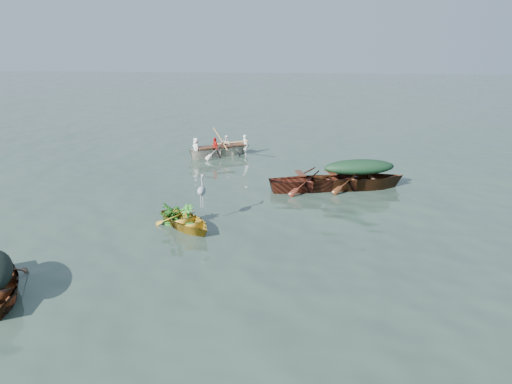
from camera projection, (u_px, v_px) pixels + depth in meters
ground at (251, 238)px, 12.73m from camera, size 140.00×140.00×0.00m
yellow_dinghy at (186, 227)px, 13.45m from camera, size 2.66×2.65×0.67m
green_tarp_boat at (358, 189)px, 17.01m from camera, size 4.62×2.43×1.03m
open_wooden_boat at (315, 190)px, 16.83m from camera, size 4.51×2.56×1.00m
rowed_boat at (221, 156)px, 21.85m from camera, size 3.89×3.21×0.91m
green_tarp_cover at (359, 166)px, 16.79m from camera, size 2.54×1.34×0.52m
thwart_benches at (315, 175)px, 16.68m from camera, size 2.29×1.41×0.04m
heron at (202, 195)px, 13.58m from camera, size 0.48×0.48×0.92m
dinghy_weeds at (176, 200)px, 13.70m from camera, size 1.13×1.13×0.60m
rowers at (221, 137)px, 21.61m from camera, size 2.86×2.44×0.76m
oars at (221, 145)px, 21.71m from camera, size 1.98×2.48×0.06m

